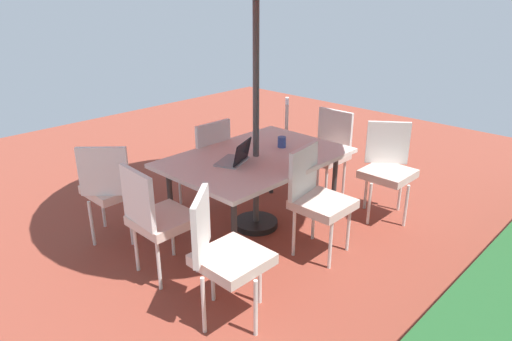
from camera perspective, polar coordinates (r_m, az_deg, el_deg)
ground_plane at (r=4.75m, az=0.00°, el=-6.93°), size 10.00×10.00×0.02m
dining_table at (r=4.45m, az=0.00°, el=1.21°), size 1.73×1.17×0.76m
chair_southwest at (r=5.79m, az=2.28°, el=4.46°), size 0.58×0.59×0.98m
chair_west at (r=5.30m, az=8.68°, el=2.59°), size 0.46×0.46×0.98m
chair_northeast at (r=3.28m, az=-4.05°, el=-9.88°), size 0.58×0.58×0.98m
chair_northwest at (r=4.94m, az=15.90°, el=0.55°), size 0.58×0.58×0.98m
chair_east at (r=3.83m, az=-12.15°, el=-5.42°), size 0.47×0.46×0.98m
chair_north at (r=4.11m, az=7.52°, el=-3.12°), size 0.48×0.49×0.98m
chair_southeast at (r=4.49m, az=-17.46°, el=-1.82°), size 0.59×0.59×0.98m
chair_south at (r=4.99m, az=-6.27°, el=1.47°), size 0.46×0.46×0.98m
laptop at (r=4.24m, az=-2.54°, el=1.55°), size 0.39×0.35×0.21m
cup at (r=4.67m, az=3.19°, el=3.52°), size 0.08×0.08×0.11m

